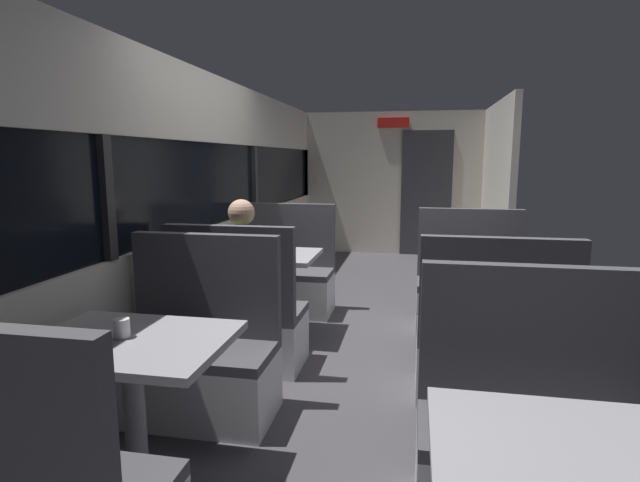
{
  "coord_description": "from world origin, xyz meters",
  "views": [
    {
      "loc": [
        0.38,
        -4.09,
        1.56
      ],
      "look_at": [
        -0.5,
        0.54,
        0.78
      ],
      "focal_mm": 28.1,
      "sensor_mm": 36.0,
      "label": 1
    }
  ],
  "objects": [
    {
      "name": "dining_table_near_window",
      "position": [
        -0.89,
        -2.09,
        0.64
      ],
      "size": [
        0.9,
        0.7,
        0.74
      ],
      "color": "#9E9EA3",
      "rests_on": "ground_plane"
    },
    {
      "name": "bench_mid_window_facing_end",
      "position": [
        -0.89,
        -0.65,
        0.33
      ],
      "size": [
        0.95,
        0.5,
        1.1
      ],
      "color": "silver",
      "rests_on": "ground_plane"
    },
    {
      "name": "dining_table_rear_aisle",
      "position": [
        0.89,
        -0.16,
        0.64
      ],
      "size": [
        0.9,
        0.7,
        0.74
      ],
      "color": "#9E9EA3",
      "rests_on": "ground_plane"
    },
    {
      "name": "carriage_aisle_panel_right",
      "position": [
        1.45,
        3.0,
        1.15
      ],
      "size": [
        0.08,
        2.4,
        2.3
      ],
      "primitive_type": "cube",
      "color": "beige",
      "rests_on": "ground_plane"
    },
    {
      "name": "bench_rear_aisle_facing_end",
      "position": [
        0.89,
        -0.85,
        0.33
      ],
      "size": [
        0.95,
        0.5,
        1.1
      ],
      "color": "silver",
      "rests_on": "ground_plane"
    },
    {
      "name": "seated_passenger",
      "position": [
        -0.89,
        -0.58,
        0.54
      ],
      "size": [
        0.47,
        0.55,
        1.26
      ],
      "color": "#26262D",
      "rests_on": "ground_plane"
    },
    {
      "name": "bench_front_aisle_facing_entry",
      "position": [
        0.89,
        -1.99,
        0.33
      ],
      "size": [
        0.95,
        0.5,
        1.1
      ],
      "color": "silver",
      "rests_on": "ground_plane"
    },
    {
      "name": "dining_table_mid_window",
      "position": [
        -0.89,
        0.04,
        0.64
      ],
      "size": [
        0.9,
        0.7,
        0.74
      ],
      "color": "#9E9EA3",
      "rests_on": "ground_plane"
    },
    {
      "name": "carriage_window_panel_left",
      "position": [
        -1.45,
        0.0,
        1.11
      ],
      "size": [
        0.09,
        8.48,
        2.3
      ],
      "color": "beige",
      "rests_on": "ground_plane"
    },
    {
      "name": "carriage_end_bulkhead",
      "position": [
        0.06,
        4.19,
        1.14
      ],
      "size": [
        2.9,
        0.11,
        2.3
      ],
      "color": "beige",
      "rests_on": "ground_plane"
    },
    {
      "name": "bench_rear_aisle_facing_entry",
      "position": [
        0.89,
        0.54,
        0.33
      ],
      "size": [
        0.95,
        0.5,
        1.1
      ],
      "color": "silver",
      "rests_on": "ground_plane"
    },
    {
      "name": "coffee_cup_secondary",
      "position": [
        -0.93,
        -2.09,
        0.79
      ],
      "size": [
        0.07,
        0.07,
        0.09
      ],
      "color": "white",
      "rests_on": "dining_table_near_window"
    },
    {
      "name": "bench_near_window_facing_entry",
      "position": [
        -0.89,
        -1.39,
        0.33
      ],
      "size": [
        0.95,
        0.5,
        1.1
      ],
      "color": "silver",
      "rests_on": "ground_plane"
    },
    {
      "name": "bench_mid_window_facing_entry",
      "position": [
        -0.89,
        0.74,
        0.33
      ],
      "size": [
        0.95,
        0.5,
        1.1
      ],
      "color": "silver",
      "rests_on": "ground_plane"
    },
    {
      "name": "coffee_cup_primary",
      "position": [
        -0.95,
        0.06,
        0.79
      ],
      "size": [
        0.07,
        0.07,
        0.09
      ],
      "color": "white",
      "rests_on": "dining_table_mid_window"
    },
    {
      "name": "ground_plane",
      "position": [
        0.0,
        0.0,
        -0.01
      ],
      "size": [
        3.3,
        9.2,
        0.02
      ],
      "primitive_type": "cube",
      "color": "#423F44"
    }
  ]
}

